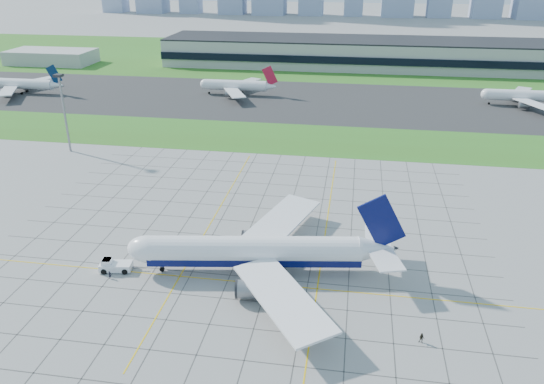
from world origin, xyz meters
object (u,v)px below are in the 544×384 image
object	(u,v)px
airliner	(256,251)
distant_jet_2	(524,96)
light_mast	(63,104)
distant_jet_1	(237,85)
pushback_tug	(114,265)
crew_far	(422,338)
distant_jet_0	(18,84)
crew_near	(110,275)

from	to	relation	value
airliner	distant_jet_2	size ratio (longest dim) A/B	1.32
light_mast	distant_jet_1	world-z (taller)	light_mast
pushback_tug	crew_far	distance (m)	62.02
distant_jet_2	crew_far	bearing A→B (deg)	-109.31
crew_far	light_mast	bearing A→B (deg)	161.48
light_mast	distant_jet_1	distance (m)	94.09
crew_far	distant_jet_2	world-z (taller)	distant_jet_2
light_mast	distant_jet_0	bearing A→B (deg)	131.93
distant_jet_1	distant_jet_2	xyz separation A→B (m)	(126.99, 0.52, 0.00)
crew_far	distant_jet_0	world-z (taller)	distant_jet_0
distant_jet_2	crew_near	bearing A→B (deg)	-127.23
distant_jet_1	distant_jet_2	distance (m)	126.99
crew_near	distant_jet_0	xyz separation A→B (m)	(-111.33, 142.35, 3.67)
airliner	crew_near	distance (m)	29.95
distant_jet_0	distant_jet_2	distance (m)	230.16
airliner	crew_near	world-z (taller)	airliner
crew_near	distant_jet_0	bearing A→B (deg)	55.55
airliner	distant_jet_2	world-z (taller)	airliner
crew_far	crew_near	bearing A→B (deg)	-171.12
crew_near	distant_jet_2	world-z (taller)	distant_jet_2
distant_jet_1	crew_near	bearing A→B (deg)	-86.85
distant_jet_1	pushback_tug	bearing A→B (deg)	-86.91
distant_jet_0	light_mast	bearing A→B (deg)	-48.07
pushback_tug	distant_jet_1	distance (m)	152.64
pushback_tug	crew_near	bearing A→B (deg)	-92.32
pushback_tug	light_mast	bearing A→B (deg)	115.90
crew_far	distant_jet_1	bearing A→B (deg)	130.98
pushback_tug	distant_jet_1	world-z (taller)	distant_jet_1
crew_near	distant_jet_1	size ratio (longest dim) A/B	0.04
distant_jet_0	distant_jet_2	size ratio (longest dim) A/B	1.00
airliner	pushback_tug	world-z (taller)	airliner
airliner	distant_jet_1	distance (m)	152.87
crew_near	crew_far	xyz separation A→B (m)	(60.31, -10.09, 0.14)
distant_jet_0	pushback_tug	bearing A→B (deg)	-51.47
crew_near	light_mast	bearing A→B (deg)	51.02
airliner	distant_jet_1	bearing A→B (deg)	95.59
airliner	distant_jet_2	distance (m)	173.66
light_mast	crew_far	bearing A→B (deg)	-36.90
crew_near	distant_jet_2	xyz separation A→B (m)	(118.43, 155.85, 3.67)
airliner	crew_far	world-z (taller)	airliner
pushback_tug	distant_jet_0	bearing A→B (deg)	119.97
crew_far	distant_jet_2	bearing A→B (deg)	89.07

